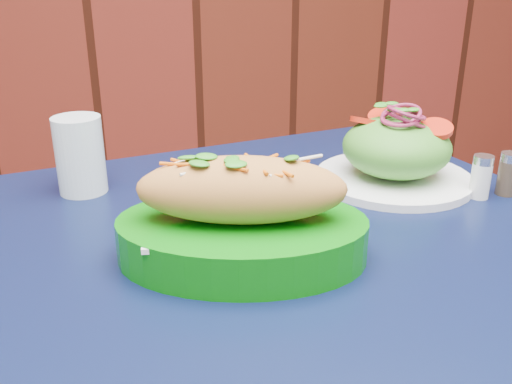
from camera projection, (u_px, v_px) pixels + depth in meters
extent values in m
cube|color=black|center=(297.00, 249.00, 0.71)|extent=(0.92, 0.92, 0.03)
cylinder|color=black|center=(351.00, 306.00, 1.26)|extent=(0.04, 0.04, 0.72)
cylinder|color=silver|center=(503.00, 335.00, 1.37)|extent=(0.03, 0.03, 0.46)
cube|color=white|center=(242.00, 223.00, 0.64)|extent=(0.23, 0.16, 0.01)
ellipsoid|color=#CF8441|center=(242.00, 190.00, 0.63)|extent=(0.25, 0.15, 0.07)
cylinder|color=white|center=(393.00, 178.00, 0.88)|extent=(0.24, 0.24, 0.01)
ellipsoid|color=#4C992D|center=(396.00, 147.00, 0.86)|extent=(0.16, 0.16, 0.09)
cylinder|color=red|center=(437.00, 125.00, 0.83)|extent=(0.05, 0.05, 0.01)
cylinder|color=red|center=(366.00, 118.00, 0.87)|extent=(0.05, 0.05, 0.01)
cylinder|color=red|center=(384.00, 114.00, 0.89)|extent=(0.05, 0.05, 0.01)
torus|color=maroon|center=(399.00, 115.00, 0.84)|extent=(0.06, 0.06, 0.01)
torus|color=maroon|center=(400.00, 112.00, 0.84)|extent=(0.06, 0.06, 0.01)
torus|color=maroon|center=(400.00, 110.00, 0.84)|extent=(0.06, 0.06, 0.01)
torus|color=maroon|center=(400.00, 107.00, 0.84)|extent=(0.06, 0.06, 0.01)
cylinder|color=silver|center=(80.00, 155.00, 0.83)|extent=(0.07, 0.07, 0.11)
cylinder|color=white|center=(480.00, 181.00, 0.82)|extent=(0.03, 0.03, 0.05)
cylinder|color=silver|center=(484.00, 160.00, 0.81)|extent=(0.03, 0.03, 0.01)
cylinder|color=#3F3326|center=(507.00, 178.00, 0.83)|extent=(0.03, 0.03, 0.05)
cylinder|color=silver|center=(511.00, 157.00, 0.82)|extent=(0.03, 0.03, 0.01)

